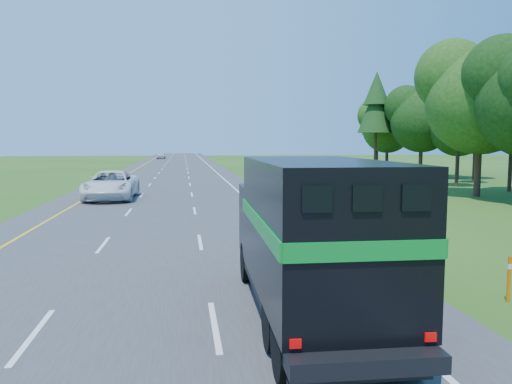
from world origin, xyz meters
The scene contains 6 objects.
road centered at (0.00, 50.00, 0.02)m, with size 15.00×260.00×0.04m, color #38383A.
lane_markings centered at (0.00, 50.00, 0.04)m, with size 11.15×260.00×0.01m.
horse_truck centered at (3.93, 11.08, 1.92)m, with size 2.70×8.01×3.52m.
white_suv centered at (-3.67, 35.80, 1.01)m, with size 3.21×6.96×1.94m, color white.
far_car centered at (-3.86, 119.54, 0.85)m, with size 1.91×4.74×1.61m, color silver.
delineator centered at (9.08, 11.63, 0.62)m, with size 0.09×0.05×1.15m.
Camera 1 is at (1.21, 0.72, 3.92)m, focal length 35.00 mm.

